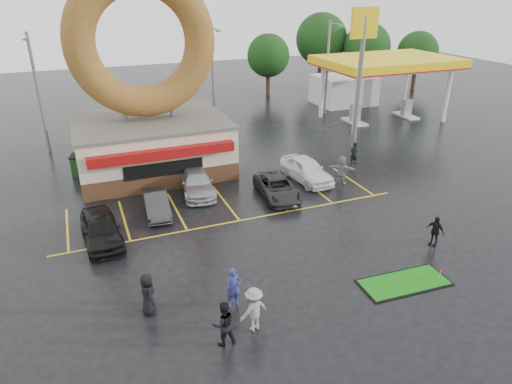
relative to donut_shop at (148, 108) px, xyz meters
name	(u,v)px	position (x,y,z in m)	size (l,w,h in m)	color
ground	(263,251)	(3.00, -12.97, -4.46)	(120.00, 120.00, 0.00)	black
donut_shop	(148,108)	(0.00, 0.00, 0.00)	(10.20, 8.70, 13.50)	#472B19
gas_station	(367,76)	(23.00, 7.97, -0.77)	(12.30, 13.65, 5.90)	silver
shell_sign	(362,53)	(16.00, -0.97, 2.91)	(2.20, 0.36, 10.60)	slate
streetlight_left	(38,91)	(-7.00, 6.95, 0.32)	(0.40, 2.21, 9.00)	slate
streetlight_mid	(213,76)	(7.00, 7.95, 0.32)	(0.40, 2.21, 9.00)	slate
streetlight_right	(328,66)	(19.00, 8.95, 0.32)	(0.40, 2.21, 9.00)	slate
tree_far_a	(367,47)	(29.00, 17.03, 0.72)	(5.60, 5.60, 8.00)	#332114
tree_far_b	(418,52)	(35.00, 15.03, 0.07)	(4.90, 4.90, 7.00)	#332114
tree_far_c	(321,39)	(25.00, 21.03, 1.37)	(6.30, 6.30, 9.00)	#332114
tree_far_d	(268,56)	(17.00, 19.03, 0.07)	(4.90, 4.90, 7.00)	#332114
car_black	(101,229)	(-4.32, -9.11, -3.70)	(1.80, 4.46, 1.52)	black
car_dgrey	(156,204)	(-1.12, -6.99, -3.84)	(1.31, 3.77, 1.24)	#2A2A2C
car_silver	(197,182)	(1.79, -4.97, -3.77)	(1.93, 4.75, 1.38)	#9C9CA0
car_grey	(277,188)	(6.24, -7.49, -3.83)	(2.09, 4.54, 1.26)	#28282A
car_white	(306,170)	(9.12, -5.84, -3.67)	(1.87, 4.64, 1.58)	white
person_blue	(234,288)	(0.26, -16.43, -3.58)	(0.64, 0.42, 1.76)	navy
person_blackjkt	(224,324)	(-0.80, -18.36, -3.56)	(0.88, 0.69, 1.81)	black
person_hoodie	(254,309)	(0.50, -18.05, -3.54)	(1.20, 0.69, 1.86)	gray
person_bystander	(148,294)	(-3.05, -15.59, -3.56)	(0.88, 0.58, 1.81)	black
person_cameraman	(435,231)	(11.25, -15.66, -3.66)	(0.94, 0.39, 1.60)	black
person_walker_near	(342,170)	(11.03, -7.13, -3.51)	(1.78, 0.57, 1.92)	gray
person_walker_far	(354,153)	(13.76, -4.40, -3.62)	(0.62, 0.41, 1.69)	black
dumpster	(86,165)	(-4.50, 0.99, -3.81)	(1.80, 1.20, 1.30)	#1A4018
putting_green	(404,282)	(7.78, -17.80, -4.43)	(4.13, 1.95, 0.51)	black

